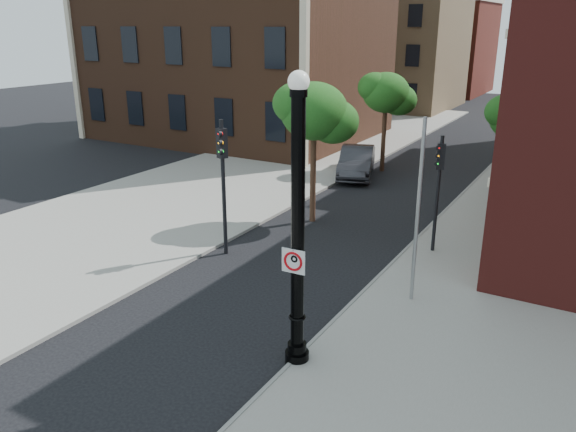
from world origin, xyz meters
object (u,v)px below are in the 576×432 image
Objects in this scene: no_parking_sign at (293,261)px; traffic_signal_right at (439,176)px; traffic_signal_left at (223,166)px; lamppost at (298,240)px; parked_car at (357,162)px.

no_parking_sign is 8.58m from traffic_signal_right.
lamppost is at bearing -18.78° from traffic_signal_left.
lamppost is 0.47m from no_parking_sign.
traffic_signal_left is 7.35m from traffic_signal_right.
traffic_signal_right is at bearing 84.50° from lamppost.
parked_car is 1.01× the size of traffic_signal_left.
traffic_signal_left is at bearing -168.80° from traffic_signal_right.
lamppost is at bearing -89.53° from parked_car.
no_parking_sign is (-0.01, -0.18, -0.44)m from lamppost.
traffic_signal_right is at bearing -70.61° from parked_car.
traffic_signal_left is (0.35, -12.23, 2.42)m from parked_car.
traffic_signal_left reaches higher than no_parking_sign.
parked_car is (-5.87, 16.88, -2.38)m from lamppost.
traffic_signal_right is (6.67, -8.51, 2.07)m from parked_car.
lamppost is 11.89× the size of no_parking_sign.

